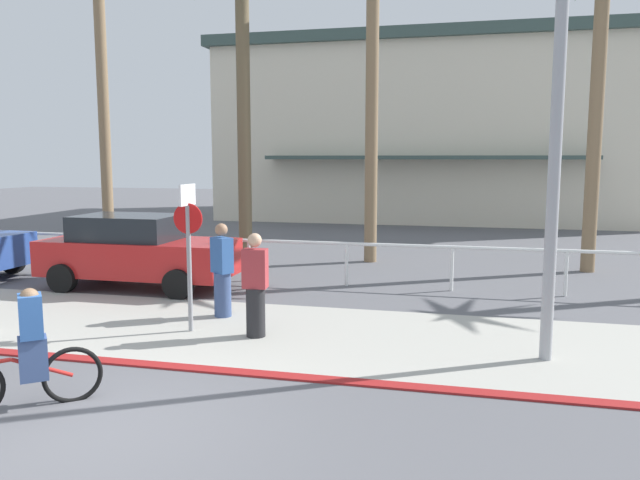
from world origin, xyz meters
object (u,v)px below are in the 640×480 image
palm_tree_4 (600,40)px  cyclist_red_0 (28,352)px  streetlight_curb (562,64)px  car_red_1 (137,251)px  palm_tree_3 (374,30)px  pedestrian_1 (222,274)px  palm_tree_1 (100,34)px  palm_tree_2 (241,38)px  stop_sign_bike_lane (188,236)px  pedestrian_0 (255,289)px

palm_tree_4 → cyclist_red_0: palm_tree_4 is taller
streetlight_curb → car_red_1: (-8.62, 3.55, -3.41)m
palm_tree_3 → pedestrian_1: 9.18m
palm_tree_1 → pedestrian_1: palm_tree_1 is taller
car_red_1 → pedestrian_1: (2.96, -2.07, -0.03)m
palm_tree_4 → pedestrian_1: palm_tree_4 is taller
palm_tree_1 → palm_tree_4: palm_tree_1 is taller
palm_tree_2 → palm_tree_4: palm_tree_4 is taller
palm_tree_4 → pedestrian_1: 11.37m
stop_sign_bike_lane → car_red_1: bearing=131.8°
car_red_1 → streetlight_curb: bearing=-22.4°
cyclist_red_0 → pedestrian_1: size_ratio=0.84×
cyclist_red_0 → palm_tree_2: bearing=95.2°
palm_tree_3 → pedestrian_1: palm_tree_3 is taller
stop_sign_bike_lane → palm_tree_4: size_ratio=0.32×
cyclist_red_0 → pedestrian_1: bearing=82.6°
palm_tree_3 → car_red_1: (-4.69, -4.94, -5.65)m
palm_tree_2 → car_red_1: 6.23m
car_red_1 → palm_tree_4: bearing=24.2°
streetlight_curb → palm_tree_2: bearing=137.2°
stop_sign_bike_lane → palm_tree_4: bearing=45.6°
palm_tree_2 → pedestrian_0: palm_tree_2 is taller
stop_sign_bike_lane → palm_tree_2: palm_tree_2 is taller
streetlight_curb → pedestrian_0: streetlight_curb is taller
pedestrian_0 → streetlight_curb: bearing=-4.5°
palm_tree_2 → palm_tree_4: size_ratio=0.99×
streetlight_curb → palm_tree_2: size_ratio=0.95×
stop_sign_bike_lane → streetlight_curb: size_ratio=0.34×
palm_tree_2 → cyclist_red_0: palm_tree_2 is taller
stop_sign_bike_lane → cyclist_red_0: stop_sign_bike_lane is taller
streetlight_curb → pedestrian_1: streetlight_curb is taller
palm_tree_1 → palm_tree_3: size_ratio=1.06×
palm_tree_4 → palm_tree_3: bearing=178.0°
palm_tree_3 → streetlight_curb: bearing=-65.2°
pedestrian_1 → palm_tree_4: bearing=42.0°
cyclist_red_0 → palm_tree_3: bearing=78.7°
palm_tree_1 → palm_tree_2: bearing=-24.2°
pedestrian_0 → palm_tree_1: bearing=133.2°
streetlight_curb → palm_tree_4: palm_tree_4 is taller
palm_tree_1 → cyclist_red_0: palm_tree_1 is taller
palm_tree_2 → palm_tree_4: 9.18m
stop_sign_bike_lane → palm_tree_1: size_ratio=0.27×
streetlight_curb → pedestrian_1: 6.78m
cyclist_red_0 → pedestrian_0: pedestrian_0 is taller
stop_sign_bike_lane → pedestrian_0: bearing=-2.1°
pedestrian_0 → pedestrian_1: (-1.05, 1.12, 0.01)m
pedestrian_1 → streetlight_curb: bearing=-14.7°
stop_sign_bike_lane → car_red_1: stop_sign_bike_lane is taller
stop_sign_bike_lane → palm_tree_3: 9.60m
palm_tree_1 → palm_tree_3: 8.99m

